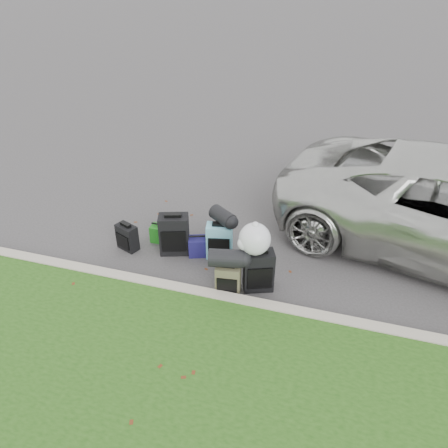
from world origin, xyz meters
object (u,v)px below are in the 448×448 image
(suitcase_large_black_left, at_px, (174,234))
(tote_green, at_px, (159,233))
(suitcase_small_black, at_px, (127,237))
(suitcase_large_black_right, at_px, (259,271))
(suitcase_olive, at_px, (228,280))
(tote_navy, at_px, (198,246))
(suitcase_teal, at_px, (219,241))

(suitcase_large_black_left, bearing_deg, tote_green, 132.15)
(suitcase_small_black, height_order, tote_green, suitcase_small_black)
(suitcase_large_black_right, distance_m, tote_green, 2.05)
(suitcase_olive, bearing_deg, tote_navy, 126.29)
(suitcase_large_black_left, height_order, suitcase_teal, suitcase_large_black_left)
(suitcase_olive, bearing_deg, suitcase_small_black, 155.11)
(suitcase_large_black_left, bearing_deg, suitcase_small_black, 171.66)
(suitcase_large_black_left, relative_size, suitcase_olive, 1.41)
(suitcase_small_black, height_order, suitcase_large_black_left, suitcase_large_black_left)
(suitcase_olive, xyz_separation_m, suitcase_large_black_right, (0.39, 0.23, 0.08))
(suitcase_olive, bearing_deg, suitcase_teal, 107.34)
(suitcase_small_black, bearing_deg, suitcase_olive, 4.51)
(tote_green, bearing_deg, suitcase_large_black_right, -20.58)
(suitcase_large_black_right, xyz_separation_m, tote_navy, (-1.14, 0.54, -0.17))
(suitcase_large_black_left, xyz_separation_m, suitcase_olive, (1.13, -0.74, -0.10))
(suitcase_teal, distance_m, suitcase_large_black_right, 0.98)
(suitcase_small_black, relative_size, suitcase_olive, 0.92)
(suitcase_olive, bearing_deg, tote_green, 140.18)
(suitcase_small_black, xyz_separation_m, tote_green, (0.41, 0.35, -0.07))
(suitcase_olive, height_order, tote_navy, suitcase_olive)
(tote_navy, bearing_deg, suitcase_large_black_left, 164.94)
(suitcase_large_black_left, relative_size, suitcase_large_black_right, 1.06)
(tote_navy, bearing_deg, suitcase_olive, -66.52)
(suitcase_small_black, distance_m, tote_navy, 1.19)
(suitcase_large_black_left, height_order, suitcase_large_black_right, suitcase_large_black_left)
(suitcase_small_black, distance_m, suitcase_large_black_left, 0.81)
(suitcase_large_black_left, bearing_deg, suitcase_teal, -10.91)
(suitcase_teal, relative_size, tote_green, 1.98)
(suitcase_large_black_left, distance_m, tote_navy, 0.43)
(suitcase_large_black_left, xyz_separation_m, suitcase_teal, (0.74, 0.09, -0.05))
(suitcase_large_black_left, distance_m, suitcase_teal, 0.75)
(suitcase_small_black, bearing_deg, suitcase_teal, 30.47)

